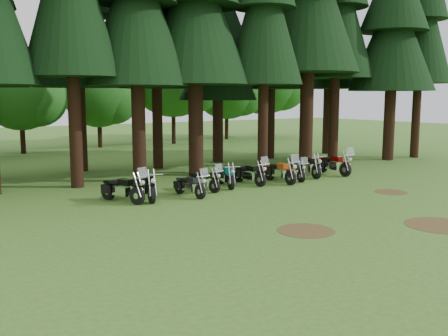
{
  "coord_description": "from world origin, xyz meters",
  "views": [
    {
      "loc": [
        -13.64,
        -12.86,
        4.09
      ],
      "look_at": [
        -1.22,
        5.0,
        1.0
      ],
      "focal_mm": 40.0,
      "sensor_mm": 36.0,
      "label": 1
    }
  ],
  "objects_px": {
    "motorcycle_6": "(280,172)",
    "motorcycle_5": "(249,174)",
    "motorcycle_0": "(122,190)",
    "motorcycle_1": "(146,187)",
    "motorcycle_4": "(226,177)",
    "motorcycle_7": "(294,172)",
    "motorcycle_2": "(190,186)",
    "motorcycle_3": "(204,181)",
    "motorcycle_9": "(334,165)",
    "motorcycle_8": "(308,167)"
  },
  "relations": [
    {
      "from": "motorcycle_2",
      "to": "motorcycle_4",
      "type": "distance_m",
      "value": 2.75
    },
    {
      "from": "motorcycle_5",
      "to": "motorcycle_6",
      "type": "height_order",
      "value": "motorcycle_6"
    },
    {
      "from": "motorcycle_1",
      "to": "motorcycle_7",
      "type": "height_order",
      "value": "motorcycle_7"
    },
    {
      "from": "motorcycle_1",
      "to": "motorcycle_4",
      "type": "relative_size",
      "value": 1.12
    },
    {
      "from": "motorcycle_3",
      "to": "motorcycle_8",
      "type": "bearing_deg",
      "value": -7.51
    },
    {
      "from": "motorcycle_5",
      "to": "motorcycle_6",
      "type": "bearing_deg",
      "value": -20.19
    },
    {
      "from": "motorcycle_7",
      "to": "motorcycle_1",
      "type": "bearing_deg",
      "value": -167.68
    },
    {
      "from": "motorcycle_3",
      "to": "motorcycle_4",
      "type": "distance_m",
      "value": 1.42
    },
    {
      "from": "motorcycle_0",
      "to": "motorcycle_9",
      "type": "height_order",
      "value": "motorcycle_9"
    },
    {
      "from": "motorcycle_2",
      "to": "motorcycle_8",
      "type": "height_order",
      "value": "motorcycle_2"
    },
    {
      "from": "motorcycle_3",
      "to": "motorcycle_5",
      "type": "height_order",
      "value": "motorcycle_5"
    },
    {
      "from": "motorcycle_2",
      "to": "motorcycle_1",
      "type": "bearing_deg",
      "value": 157.34
    },
    {
      "from": "motorcycle_6",
      "to": "motorcycle_3",
      "type": "bearing_deg",
      "value": 179.05
    },
    {
      "from": "motorcycle_0",
      "to": "motorcycle_3",
      "type": "height_order",
      "value": "motorcycle_0"
    },
    {
      "from": "motorcycle_4",
      "to": "motorcycle_8",
      "type": "height_order",
      "value": "motorcycle_8"
    },
    {
      "from": "motorcycle_4",
      "to": "motorcycle_5",
      "type": "bearing_deg",
      "value": 11.21
    },
    {
      "from": "motorcycle_0",
      "to": "motorcycle_9",
      "type": "distance_m",
      "value": 12.12
    },
    {
      "from": "motorcycle_5",
      "to": "motorcycle_8",
      "type": "xyz_separation_m",
      "value": [
        3.97,
        0.16,
        0.02
      ]
    },
    {
      "from": "motorcycle_2",
      "to": "motorcycle_9",
      "type": "height_order",
      "value": "motorcycle_9"
    },
    {
      "from": "motorcycle_4",
      "to": "motorcycle_2",
      "type": "bearing_deg",
      "value": -140.27
    },
    {
      "from": "motorcycle_0",
      "to": "motorcycle_3",
      "type": "relative_size",
      "value": 1.11
    },
    {
      "from": "motorcycle_4",
      "to": "motorcycle_8",
      "type": "xyz_separation_m",
      "value": [
        5.23,
        0.02,
        0.04
      ]
    },
    {
      "from": "motorcycle_2",
      "to": "motorcycle_3",
      "type": "distance_m",
      "value": 1.38
    },
    {
      "from": "motorcycle_5",
      "to": "motorcycle_9",
      "type": "height_order",
      "value": "motorcycle_9"
    },
    {
      "from": "motorcycle_0",
      "to": "motorcycle_9",
      "type": "bearing_deg",
      "value": -19.86
    },
    {
      "from": "motorcycle_3",
      "to": "motorcycle_7",
      "type": "relative_size",
      "value": 1.02
    },
    {
      "from": "motorcycle_0",
      "to": "motorcycle_4",
      "type": "height_order",
      "value": "motorcycle_0"
    },
    {
      "from": "motorcycle_2",
      "to": "motorcycle_4",
      "type": "relative_size",
      "value": 0.95
    },
    {
      "from": "motorcycle_0",
      "to": "motorcycle_6",
      "type": "height_order",
      "value": "motorcycle_6"
    },
    {
      "from": "motorcycle_6",
      "to": "motorcycle_5",
      "type": "bearing_deg",
      "value": 166.77
    },
    {
      "from": "motorcycle_4",
      "to": "motorcycle_9",
      "type": "bearing_deg",
      "value": 14.96
    },
    {
      "from": "motorcycle_0",
      "to": "motorcycle_2",
      "type": "relative_size",
      "value": 1.11
    },
    {
      "from": "motorcycle_3",
      "to": "motorcycle_8",
      "type": "relative_size",
      "value": 0.86
    },
    {
      "from": "motorcycle_1",
      "to": "motorcycle_3",
      "type": "xyz_separation_m",
      "value": [
        2.88,
        0.24,
        -0.08
      ]
    },
    {
      "from": "motorcycle_4",
      "to": "motorcycle_8",
      "type": "distance_m",
      "value": 5.23
    },
    {
      "from": "motorcycle_4",
      "to": "motorcycle_0",
      "type": "bearing_deg",
      "value": -157.07
    },
    {
      "from": "motorcycle_6",
      "to": "motorcycle_8",
      "type": "height_order",
      "value": "motorcycle_6"
    },
    {
      "from": "motorcycle_3",
      "to": "motorcycle_5",
      "type": "xyz_separation_m",
      "value": [
        2.65,
        0.15,
        0.05
      ]
    },
    {
      "from": "motorcycle_7",
      "to": "motorcycle_8",
      "type": "distance_m",
      "value": 1.49
    },
    {
      "from": "motorcycle_8",
      "to": "motorcycle_1",
      "type": "bearing_deg",
      "value": -162.73
    },
    {
      "from": "motorcycle_4",
      "to": "motorcycle_9",
      "type": "distance_m",
      "value": 6.83
    },
    {
      "from": "motorcycle_0",
      "to": "motorcycle_7",
      "type": "relative_size",
      "value": 1.13
    },
    {
      "from": "motorcycle_1",
      "to": "motorcycle_8",
      "type": "height_order",
      "value": "motorcycle_1"
    },
    {
      "from": "motorcycle_7",
      "to": "motorcycle_9",
      "type": "relative_size",
      "value": 0.81
    },
    {
      "from": "motorcycle_5",
      "to": "motorcycle_7",
      "type": "height_order",
      "value": "motorcycle_5"
    },
    {
      "from": "motorcycle_0",
      "to": "motorcycle_5",
      "type": "distance_m",
      "value": 6.57
    },
    {
      "from": "motorcycle_0",
      "to": "motorcycle_8",
      "type": "height_order",
      "value": "motorcycle_0"
    },
    {
      "from": "motorcycle_6",
      "to": "motorcycle_7",
      "type": "distance_m",
      "value": 1.05
    },
    {
      "from": "motorcycle_1",
      "to": "motorcycle_2",
      "type": "height_order",
      "value": "motorcycle_2"
    },
    {
      "from": "motorcycle_3",
      "to": "motorcycle_0",
      "type": "bearing_deg",
      "value": 172.95
    }
  ]
}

